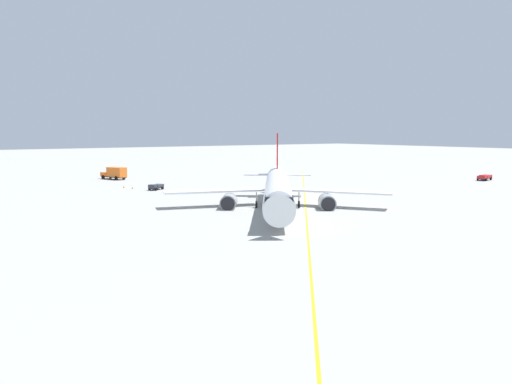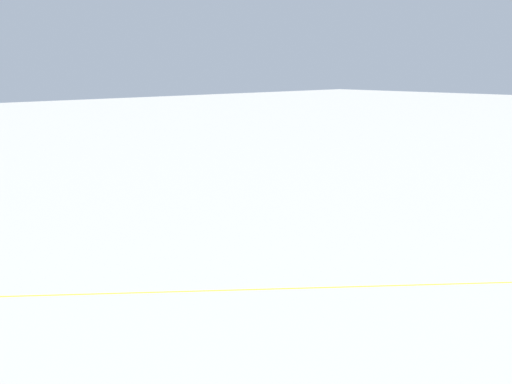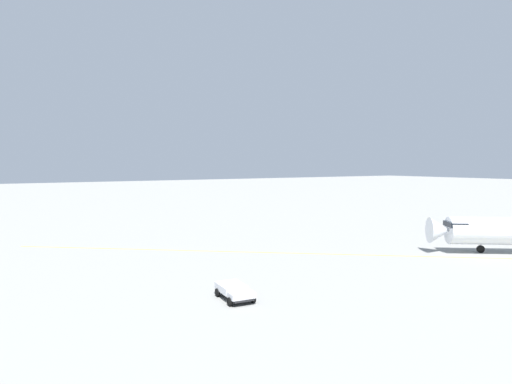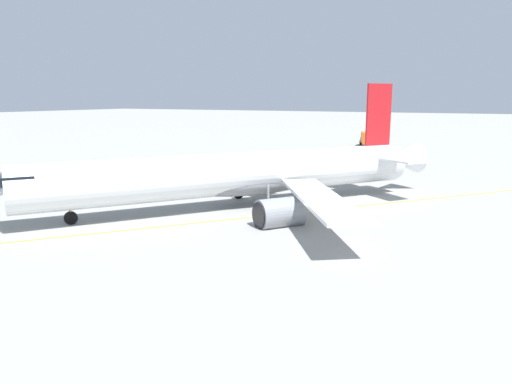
{
  "view_description": "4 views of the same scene",
  "coord_description": "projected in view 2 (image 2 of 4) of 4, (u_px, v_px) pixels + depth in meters",
  "views": [
    {
      "loc": [
        67.02,
        -50.79,
        12.21
      ],
      "look_at": [
        0.71,
        -5.18,
        2.53
      ],
      "focal_mm": 35.65,
      "sensor_mm": 36.0,
      "label": 1
    },
    {
      "loc": [
        79.11,
        2.41,
        17.48
      ],
      "look_at": [
        35.85,
        -42.39,
        5.02
      ],
      "focal_mm": 44.5,
      "sensor_mm": 36.0,
      "label": 2
    },
    {
      "loc": [
        77.36,
        23.17,
        12.98
      ],
      "look_at": [
        35.85,
        -42.39,
        7.92
      ],
      "focal_mm": 30.59,
      "sensor_mm": 36.0,
      "label": 3
    },
    {
      "loc": [
        43.08,
        19.22,
        10.39
      ],
      "look_at": [
        5.84,
        -0.35,
        2.05
      ],
      "focal_mm": 33.57,
      "sensor_mm": 36.0,
      "label": 4
    }
  ],
  "objects": []
}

